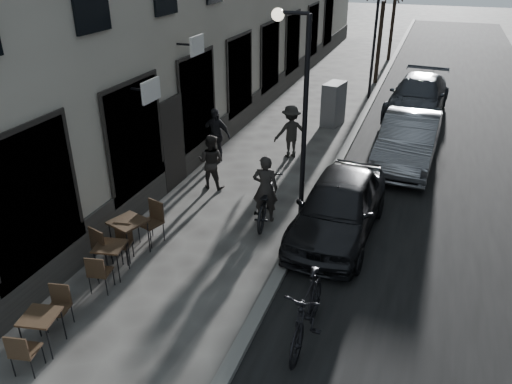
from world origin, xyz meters
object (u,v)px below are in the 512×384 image
Objects in this scene: pedestrian_near at (211,162)px; pedestrian_mid at (291,131)px; bistro_set_a at (42,328)px; pedestrian_far at (215,135)px; bistro_set_c at (129,234)px; car_mid at (408,140)px; car_near at (339,207)px; utility_cabinet at (333,104)px; streetlamp_far at (372,26)px; bistro_set_b at (111,257)px; moped at (307,310)px; streetlamp_near at (298,98)px; bicycle at (265,201)px; car_far at (418,96)px.

pedestrian_near is 0.91× the size of pedestrian_mid.
pedestrian_mid is (1.56, 9.88, 0.44)m from bistro_set_a.
pedestrian_far is at bearing 82.69° from bistro_set_a.
bistro_set_c is 9.24m from car_mid.
pedestrian_far is (-0.60, 8.71, 0.44)m from bistro_set_a.
utility_cabinet is at bearing 105.12° from car_near.
bistro_set_a is 0.84× the size of pedestrian_mid.
streetlamp_far reaches higher than pedestrian_far.
bistro_set_b is 0.72× the size of moped.
streetlamp_near is 3.11× the size of utility_cabinet.
streetlamp_near reaches higher than bicycle.
bicycle is (2.35, 2.51, 0.02)m from bistro_set_c.
bistro_set_b is at bearing 41.38° from pedestrian_mid.
moped is at bearing -50.58° from pedestrian_far.
streetlamp_far is 2.88× the size of bistro_set_c.
bicycle is 1.28× the size of pedestrian_near.
pedestrian_far is (-0.39, 5.65, 0.36)m from bistro_set_c.
bistro_set_c is 7.05m from pedestrian_mid.
streetlamp_far is 2.93× the size of pedestrian_mid.
car_mid is at bearing 154.20° from pedestrian_mid.
pedestrian_near is 6.58m from moped.
bicycle is at bearing -93.24° from streetlamp_far.
moped is at bearing -84.36° from car_near.
utility_cabinet is (2.41, 10.50, 0.30)m from bistro_set_c.
streetlamp_far is 1.08× the size of car_mid.
car_mid is 0.90× the size of car_far.
car_mid is (1.21, 5.06, 0.03)m from car_near.
bistro_set_b is 0.86× the size of pedestrian_far.
pedestrian_far reaches higher than pedestrian_near.
streetlamp_far is 3.39× the size of bistro_set_b.
utility_cabinet is at bearing -135.63° from car_far.
utility_cabinet reaches higher than moped.
moped is (4.34, -0.51, 0.19)m from bistro_set_b.
pedestrian_mid reaches higher than bistro_set_b.
car_near is at bearing 93.59° from moped.
streetlamp_near reaches higher than car_near.
pedestrian_far reaches higher than car_mid.
bistro_set_b is at bearing 82.28° from bistro_set_a.
bicycle is at bearing 61.50° from pedestrian_mid.
car_far is at bearing -115.08° from bicycle.
car_far is at bearing 77.03° from streetlamp_near.
streetlamp_far reaches higher than bistro_set_a.
bicycle is at bearing -101.40° from car_far.
moped is (4.20, 1.73, 0.20)m from bistro_set_a.
bistro_set_a is 10.01m from pedestrian_mid.
bistro_set_b is 6.51m from pedestrian_far.
pedestrian_near reaches higher than bistro_set_b.
bistro_set_a is at bearing 60.24° from bicycle.
streetlamp_far is at bearing 69.72° from bistro_set_a.
streetlamp_far is at bearing 147.44° from car_far.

